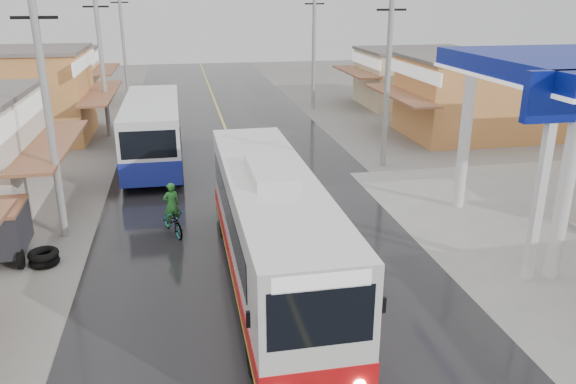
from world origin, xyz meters
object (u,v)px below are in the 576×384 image
object	(u,v)px
cyclist	(172,217)
tricycle_near	(1,229)
coach_bus	(271,228)
tyre_stack	(44,257)
second_bus	(153,131)

from	to	relation	value
cyclist	tricycle_near	xyz separation A→B (m)	(-5.34, -0.91, 0.37)
coach_bus	tricycle_near	world-z (taller)	coach_bus
coach_bus	cyclist	world-z (taller)	coach_bus
tricycle_near	tyre_stack	world-z (taller)	tricycle_near
second_bus	tricycle_near	distance (m)	10.80
second_bus	cyclist	size ratio (longest dim) A/B	4.89
cyclist	tyre_stack	size ratio (longest dim) A/B	2.10
cyclist	tyre_stack	distance (m)	4.36
second_bus	tyre_stack	distance (m)	11.10
coach_bus	tyre_stack	bearing A→B (deg)	159.68
second_bus	tricycle_near	bearing A→B (deg)	-114.62
second_bus	cyclist	xyz separation A→B (m)	(0.87, -8.90, -1.08)
tricycle_near	tyre_stack	bearing A→B (deg)	-31.42
second_bus	coach_bus	bearing A→B (deg)	-74.21
second_bus	tyre_stack	xyz separation A→B (m)	(-3.15, -10.55, -1.49)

